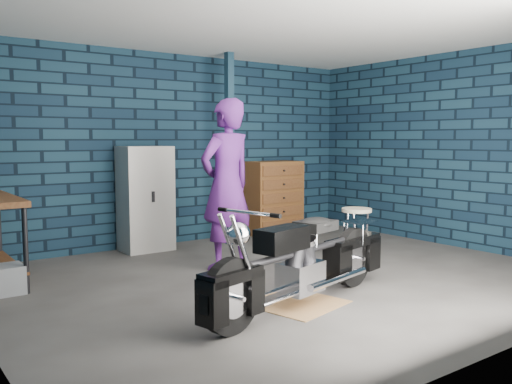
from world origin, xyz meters
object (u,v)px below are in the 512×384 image
locker (146,199)px  motorcycle (304,254)px  person (227,185)px  shop_stool (356,235)px  tool_chest (274,198)px

locker → motorcycle: bearing=-87.9°
person → shop_stool: (1.47, -0.63, -0.65)m
motorcycle → locker: bearing=78.6°
motorcycle → tool_chest: bearing=42.7°
locker → shop_stool: locker is taller
motorcycle → shop_stool: 1.92m
motorcycle → shop_stool: size_ratio=3.24×
person → shop_stool: 1.73m
person → locker: bearing=-87.1°
person → locker: (-0.31, 1.52, -0.28)m
motorcycle → shop_stool: bearing=16.1°
person → tool_chest: bearing=-149.7°
motorcycle → locker: locker is taller
locker → tool_chest: size_ratio=1.22×
motorcycle → locker: 3.10m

